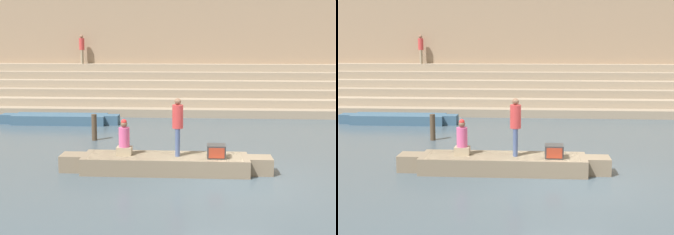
% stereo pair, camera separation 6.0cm
% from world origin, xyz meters
% --- Properties ---
extents(ground_plane, '(120.00, 120.00, 0.00)m').
position_xyz_m(ground_plane, '(0.00, 0.00, 0.00)').
color(ground_plane, '#3D4C56').
extents(ghat_steps, '(36.00, 4.56, 2.36)m').
position_xyz_m(ghat_steps, '(0.00, 12.82, 0.85)').
color(ghat_steps, gray).
rests_on(ghat_steps, ground).
extents(back_wall, '(34.20, 1.28, 7.78)m').
position_xyz_m(back_wall, '(0.00, 15.06, 3.86)').
color(back_wall, '#937A60').
rests_on(back_wall, ground).
extents(rowboat_main, '(6.04, 1.33, 0.48)m').
position_xyz_m(rowboat_main, '(-1.82, 0.70, 0.26)').
color(rowboat_main, '#756651').
rests_on(rowboat_main, ground).
extents(person_standing, '(0.31, 0.31, 1.65)m').
position_xyz_m(person_standing, '(-1.47, 0.72, 1.44)').
color(person_standing, '#3D4C75').
rests_on(person_standing, rowboat_main).
extents(person_rowing, '(0.43, 0.34, 1.04)m').
position_xyz_m(person_rowing, '(-3.00, 0.73, 0.90)').
color(person_rowing, gray).
rests_on(person_rowing, rowboat_main).
extents(tv_set, '(0.51, 0.48, 0.37)m').
position_xyz_m(tv_set, '(-0.38, 0.56, 0.66)').
color(tv_set, '#2D2D2D').
rests_on(tv_set, rowboat_main).
extents(moored_boat_shore, '(5.31, 1.16, 0.42)m').
position_xyz_m(moored_boat_shore, '(-7.06, 8.07, 0.22)').
color(moored_boat_shore, '#33516B').
rests_on(moored_boat_shore, ground).
extents(mooring_post, '(0.20, 0.20, 0.99)m').
position_xyz_m(mooring_post, '(-4.77, 4.74, 0.49)').
color(mooring_post, '#473828').
rests_on(mooring_post, ground).
extents(person_on_steps, '(0.29, 0.29, 1.61)m').
position_xyz_m(person_on_steps, '(-7.47, 14.09, 3.30)').
color(person_on_steps, gray).
rests_on(person_on_steps, ghat_steps).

